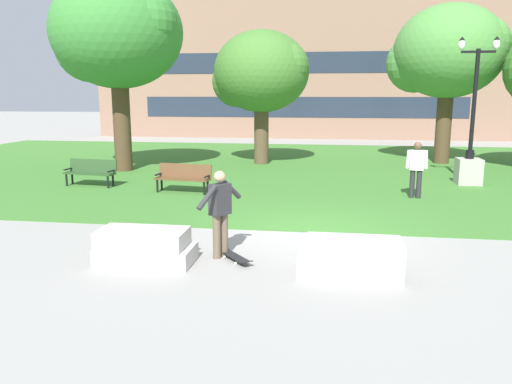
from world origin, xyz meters
name	(u,v)px	position (x,y,z in m)	size (l,w,h in m)	color
ground_plane	(313,233)	(0.00, 0.00, 0.00)	(140.00, 140.00, 0.00)	gray
grass_lawn	(321,168)	(0.00, 10.00, 0.01)	(40.00, 20.00, 0.02)	#3D752D
concrete_block_center	(145,247)	(-3.08, -2.51, 0.31)	(1.80, 0.90, 0.64)	#BCB7B2
concrete_block_left	(351,258)	(0.76, -2.61, 0.31)	(1.81, 0.90, 0.64)	#BCB7B2
person_skateboarder	(220,209)	(-1.72, -2.00, 0.97)	(0.65, 1.29, 1.71)	brown
skateboard	(235,256)	(-1.41, -2.18, 0.09)	(0.81, 0.91, 0.14)	black
park_bench_near_left	(91,171)	(-7.75, 4.77, 0.54)	(1.85, 0.74, 0.90)	#284723
park_bench_near_right	(183,176)	(-4.28, 4.14, 0.54)	(1.85, 0.73, 0.90)	brown
lamp_post_right	(470,155)	(5.17, 6.97, 1.03)	(1.32, 0.80, 4.99)	#ADA89E
tree_far_left	(260,73)	(-2.76, 11.16, 4.01)	(4.39, 4.18, 5.84)	brown
tree_far_right	(447,53)	(5.34, 12.46, 4.87)	(5.00, 4.76, 6.96)	#4C3823
tree_near_right	(116,34)	(-8.10, 8.25, 5.42)	(5.40, 5.14, 7.67)	#4C3823
person_bystander_near_lawn	(417,167)	(2.95, 4.27, 0.98)	(0.66, 0.30, 1.71)	#28282D
building_facade_distant	(302,69)	(-1.65, 24.50, 4.80)	(29.72, 1.03, 9.62)	#8E6B56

